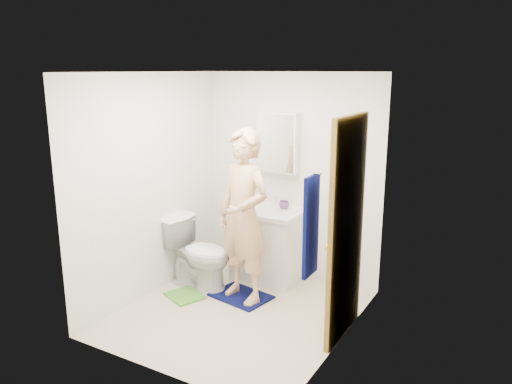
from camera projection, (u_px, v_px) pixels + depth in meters
floor at (238, 313)px, 5.11m from camera, size 2.20×2.40×0.02m
ceiling at (236, 71)px, 4.53m from camera, size 2.20×2.40×0.02m
wall_back at (292, 177)px, 5.84m from camera, size 2.20×0.02×2.40m
wall_front at (153, 234)px, 3.81m from camera, size 2.20×0.02×2.40m
wall_left at (150, 186)px, 5.36m from camera, size 0.02×2.40×2.40m
wall_right at (346, 216)px, 4.29m from camera, size 0.02×2.40×2.40m
vanity_cabinet at (268, 246)px, 5.86m from camera, size 0.75×0.55×0.80m
countertop at (268, 212)px, 5.76m from camera, size 0.79×0.59×0.05m
sink_basin at (268, 210)px, 5.75m from camera, size 0.40×0.40×0.03m
faucet at (276, 201)px, 5.89m from camera, size 0.03×0.03×0.12m
medicine_cabinet at (278, 143)px, 5.76m from camera, size 0.50×0.12×0.70m
mirror_panel at (275, 143)px, 5.71m from camera, size 0.46×0.01×0.66m
door at (346, 230)px, 4.48m from camera, size 0.05×0.80×2.05m
door_knob at (329, 247)px, 4.24m from camera, size 0.07×0.07×0.07m
towel at (311, 226)px, 3.83m from camera, size 0.03×0.24×0.80m
towel_hook at (317, 174)px, 3.71m from camera, size 0.06×0.02×0.02m
toilet at (199, 253)px, 5.65m from camera, size 0.82×0.51×0.81m
bath_mat at (241, 296)px, 5.46m from camera, size 0.68×0.54×0.02m
green_rug at (185, 296)px, 5.47m from camera, size 0.49×0.46×0.02m
soap_dispenser at (245, 199)px, 5.86m from camera, size 0.10×0.10×0.17m
toothbrush_cup at (284, 205)px, 5.77m from camera, size 0.15×0.15×0.09m
man at (243, 217)px, 5.17m from camera, size 0.76×0.60×1.83m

